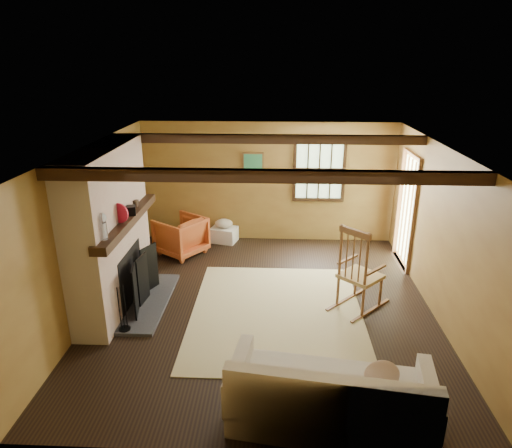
# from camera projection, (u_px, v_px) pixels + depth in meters

# --- Properties ---
(ground) EXTENTS (5.50, 5.50, 0.00)m
(ground) POSITION_uv_depth(u_px,v_px,m) (264.00, 306.00, 6.93)
(ground) COLOR black
(ground) RESTS_ON ground
(room_envelope) EXTENTS (5.02, 5.52, 2.44)m
(room_envelope) POSITION_uv_depth(u_px,v_px,m) (280.00, 198.00, 6.60)
(room_envelope) COLOR olive
(room_envelope) RESTS_ON ground
(fireplace) EXTENTS (1.02, 2.30, 2.40)m
(fireplace) POSITION_uv_depth(u_px,v_px,m) (112.00, 236.00, 6.64)
(fireplace) COLOR brown
(fireplace) RESTS_ON ground
(rug) EXTENTS (2.50, 3.00, 0.01)m
(rug) POSITION_uv_depth(u_px,v_px,m) (277.00, 313.00, 6.73)
(rug) COLOR tan
(rug) RESTS_ON ground
(rocking_chair) EXTENTS (1.02, 1.02, 1.32)m
(rocking_chair) POSITION_uv_depth(u_px,v_px,m) (359.00, 274.00, 6.70)
(rocking_chair) COLOR tan
(rocking_chair) RESTS_ON ground
(sofa) EXTENTS (2.15, 1.18, 0.83)m
(sofa) POSITION_uv_depth(u_px,v_px,m) (330.00, 400.00, 4.60)
(sofa) COLOR beige
(sofa) RESTS_ON ground
(firewood_pile) EXTENTS (0.72, 0.13, 0.26)m
(firewood_pile) POSITION_uv_depth(u_px,v_px,m) (175.00, 235.00, 9.33)
(firewood_pile) COLOR brown
(firewood_pile) RESTS_ON ground
(laundry_basket) EXTENTS (0.58, 0.49, 0.30)m
(laundry_basket) POSITION_uv_depth(u_px,v_px,m) (224.00, 235.00, 9.31)
(laundry_basket) COLOR white
(laundry_basket) RESTS_ON ground
(basket_pillow) EXTENTS (0.38, 0.31, 0.18)m
(basket_pillow) POSITION_uv_depth(u_px,v_px,m) (224.00, 223.00, 9.22)
(basket_pillow) COLOR beige
(basket_pillow) RESTS_ON laundry_basket
(armchair) EXTENTS (1.11, 1.10, 0.73)m
(armchair) POSITION_uv_depth(u_px,v_px,m) (181.00, 236.00, 8.66)
(armchair) COLOR #BF6026
(armchair) RESTS_ON ground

